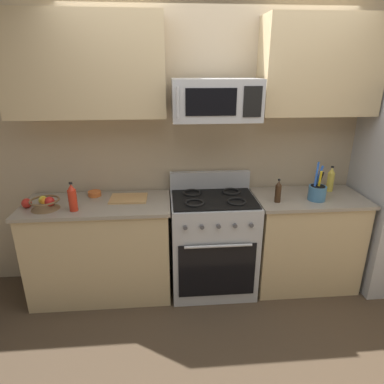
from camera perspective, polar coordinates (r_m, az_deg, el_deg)
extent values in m
plane|color=#473828|center=(2.95, 5.15, -22.62)|extent=(16.00, 16.00, 0.00)
cube|color=tan|center=(3.20, 2.93, 7.64)|extent=(8.00, 0.10, 2.60)
cube|color=tan|center=(3.20, -15.23, -9.64)|extent=(1.23, 0.54, 0.88)
cube|color=gray|center=(3.01, -16.02, -2.10)|extent=(1.27, 0.58, 0.03)
cube|color=#B2B5BA|center=(3.17, 3.53, -8.94)|extent=(0.76, 0.58, 0.91)
cube|color=black|center=(2.97, 4.31, -13.26)|extent=(0.67, 0.01, 0.51)
cylinder|color=#B2B5BA|center=(2.81, 4.53, -9.22)|extent=(0.57, 0.02, 0.02)
cube|color=black|center=(2.97, 3.72, -1.13)|extent=(0.73, 0.52, 0.02)
cube|color=#B2B5BA|center=(3.18, 3.07, 1.96)|extent=(0.76, 0.06, 0.18)
torus|color=black|center=(2.83, 0.42, -1.85)|extent=(0.17, 0.17, 0.02)
torus|color=black|center=(2.88, 7.66, -1.60)|extent=(0.17, 0.17, 0.02)
torus|color=black|center=(3.06, 0.01, -0.12)|extent=(0.17, 0.17, 0.02)
torus|color=black|center=(3.11, 6.73, 0.08)|extent=(0.17, 0.17, 0.02)
cylinder|color=#4C4C51|center=(2.72, -1.16, -6.13)|extent=(0.04, 0.02, 0.04)
cylinder|color=#4C4C51|center=(2.73, 1.72, -6.02)|extent=(0.04, 0.02, 0.04)
cylinder|color=#4C4C51|center=(2.75, 4.57, -5.90)|extent=(0.04, 0.02, 0.04)
cylinder|color=#4C4C51|center=(2.77, 7.38, -5.76)|extent=(0.04, 0.02, 0.04)
cylinder|color=#4C4C51|center=(2.80, 10.13, -5.62)|extent=(0.04, 0.02, 0.04)
cube|color=tan|center=(3.41, 18.56, -8.11)|extent=(0.95, 0.54, 0.88)
cube|color=gray|center=(3.22, 19.46, -0.96)|extent=(0.99, 0.58, 0.03)
cube|color=#B2B5BA|center=(2.80, 4.04, 15.49)|extent=(0.71, 0.40, 0.33)
cube|color=black|center=(2.59, 3.29, 15.11)|extent=(0.39, 0.01, 0.20)
cube|color=black|center=(2.65, 10.33, 14.95)|extent=(0.14, 0.01, 0.23)
cylinder|color=#B2B5BA|center=(2.54, -2.50, 15.02)|extent=(0.02, 0.02, 0.23)
cube|color=tan|center=(2.93, -17.85, 19.76)|extent=(1.26, 0.34, 0.79)
cube|color=tan|center=(3.16, 21.00, 19.40)|extent=(0.98, 0.34, 0.79)
cylinder|color=teal|center=(3.14, 20.61, -0.16)|extent=(0.15, 0.15, 0.13)
cylinder|color=black|center=(3.13, 20.64, 0.02)|extent=(0.12, 0.12, 0.11)
cylinder|color=yellow|center=(3.11, 20.93, 1.30)|extent=(0.03, 0.07, 0.25)
cylinder|color=blue|center=(3.14, 20.63, 1.82)|extent=(0.09, 0.03, 0.28)
cylinder|color=blue|center=(3.10, 20.42, 1.97)|extent=(0.06, 0.08, 0.31)
cylinder|color=black|center=(3.13, 20.86, 1.25)|extent=(0.06, 0.05, 0.23)
cone|color=brown|center=(3.01, -23.84, -1.98)|extent=(0.23, 0.23, 0.08)
torus|color=brown|center=(3.00, -23.95, -1.32)|extent=(0.24, 0.24, 0.02)
sphere|color=red|center=(2.98, -23.19, -1.50)|extent=(0.08, 0.08, 0.08)
sphere|color=orange|center=(3.00, -23.91, -1.47)|extent=(0.07, 0.07, 0.07)
sphere|color=yellow|center=(3.03, -24.12, -1.31)|extent=(0.07, 0.07, 0.07)
sphere|color=red|center=(3.10, -26.44, -1.73)|extent=(0.08, 0.08, 0.08)
cube|color=tan|center=(3.02, -10.80, -1.08)|extent=(0.33, 0.25, 0.02)
cylinder|color=red|center=(2.87, -19.73, -1.35)|extent=(0.07, 0.07, 0.18)
cone|color=red|center=(2.83, -20.00, 0.81)|extent=(0.06, 0.06, 0.05)
cylinder|color=black|center=(2.82, -20.08, 1.42)|extent=(0.03, 0.03, 0.01)
cylinder|color=#382314|center=(2.98, 14.49, -0.29)|extent=(0.05, 0.05, 0.15)
cone|color=#382314|center=(2.95, 14.66, 1.49)|extent=(0.05, 0.05, 0.04)
cylinder|color=black|center=(2.94, 14.71, 2.01)|extent=(0.02, 0.02, 0.01)
cylinder|color=gold|center=(3.41, 22.58, 1.61)|extent=(0.06, 0.06, 0.18)
cone|color=gold|center=(3.37, 22.84, 3.45)|extent=(0.06, 0.06, 0.05)
cylinder|color=black|center=(3.36, 22.91, 3.98)|extent=(0.03, 0.03, 0.01)
cylinder|color=#D1662D|center=(3.17, -16.33, -0.29)|extent=(0.12, 0.12, 0.04)
torus|color=#D1662D|center=(3.16, -16.36, 0.05)|extent=(0.12, 0.12, 0.01)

